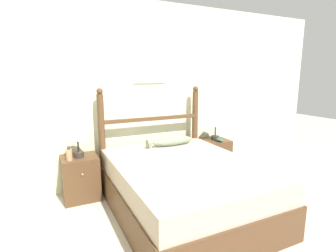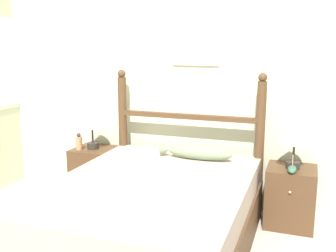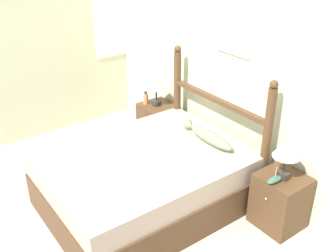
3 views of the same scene
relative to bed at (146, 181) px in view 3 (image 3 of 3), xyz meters
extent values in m
plane|color=#B7AD9E|center=(-0.06, -0.61, -0.29)|extent=(16.00, 16.00, 0.00)
cube|color=beige|center=(-0.06, 1.12, 0.98)|extent=(6.40, 0.06, 2.55)
cube|color=beige|center=(0.03, 1.08, 1.37)|extent=(0.48, 0.02, 0.46)
cube|color=beige|center=(0.03, 1.07, 1.37)|extent=(0.42, 0.01, 0.40)
cube|color=beige|center=(-2.19, -0.61, 0.98)|extent=(0.06, 6.40, 2.55)
cube|color=white|center=(-2.16, 1.04, 1.13)|extent=(0.01, 0.88, 1.03)
cube|color=silver|center=(-2.15, 1.04, 1.13)|extent=(0.01, 0.80, 0.95)
cube|color=#4C331E|center=(0.00, 0.00, -0.11)|extent=(1.50, 1.97, 0.36)
cube|color=tan|center=(0.00, 0.00, 0.18)|extent=(1.46, 1.93, 0.24)
cylinder|color=#4C331E|center=(-0.71, 0.94, 0.36)|extent=(0.09, 0.09, 1.31)
sphere|color=#4C331E|center=(-0.71, 0.94, 1.05)|extent=(0.08, 0.08, 0.08)
cylinder|color=#4C331E|center=(0.71, 0.94, 0.36)|extent=(0.09, 0.09, 1.31)
sphere|color=#4C331E|center=(0.71, 0.94, 1.05)|extent=(0.08, 0.08, 0.08)
cube|color=#4C331E|center=(0.00, 0.94, 0.65)|extent=(1.42, 0.06, 0.05)
cube|color=#4C331E|center=(-1.01, 0.86, -0.02)|extent=(0.43, 0.41, 0.55)
sphere|color=tan|center=(-1.01, 0.64, 0.10)|extent=(0.02, 0.02, 0.02)
cube|color=#4C331E|center=(1.01, 0.86, -0.02)|extent=(0.43, 0.41, 0.55)
sphere|color=tan|center=(1.01, 0.64, 0.10)|extent=(0.02, 0.02, 0.02)
cylinder|color=#2D2823|center=(-1.02, 0.84, 0.29)|extent=(0.12, 0.12, 0.07)
cylinder|color=#2D2823|center=(-1.02, 0.84, 0.40)|extent=(0.02, 0.02, 0.17)
cone|color=beige|center=(-1.02, 0.84, 0.57)|extent=(0.25, 0.25, 0.17)
cylinder|color=#2D2823|center=(1.02, 0.84, 0.29)|extent=(0.12, 0.12, 0.07)
cylinder|color=#2D2823|center=(1.02, 0.84, 0.40)|extent=(0.02, 0.02, 0.17)
cone|color=beige|center=(1.02, 0.84, 0.57)|extent=(0.25, 0.25, 0.17)
cylinder|color=tan|center=(-1.14, 0.76, 0.33)|extent=(0.07, 0.07, 0.14)
sphere|color=#333338|center=(-1.14, 0.76, 0.41)|extent=(0.04, 0.04, 0.04)
ellipsoid|color=#386651|center=(1.02, 0.73, 0.28)|extent=(0.07, 0.19, 0.05)
cylinder|color=#997F56|center=(1.02, 0.73, 0.36)|extent=(0.01, 0.01, 0.10)
ellipsoid|color=gray|center=(0.20, 0.68, 0.37)|extent=(0.60, 0.14, 0.13)
cone|color=gray|center=(-0.14, 0.68, 0.37)|extent=(0.08, 0.12, 0.12)
camera|label=1|loc=(-1.37, -2.43, 1.26)|focal=28.00mm
camera|label=2|loc=(1.10, -2.70, 1.34)|focal=42.00mm
camera|label=3|loc=(2.80, -1.79, 2.32)|focal=42.00mm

